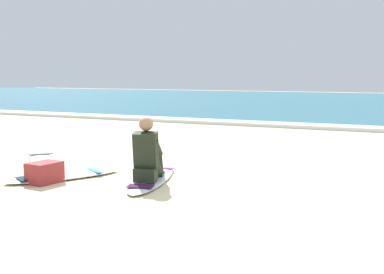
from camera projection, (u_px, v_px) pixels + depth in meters
The scene contains 8 objects.
ground_plane at pixel (170, 179), 8.07m from camera, with size 80.00×80.00×0.00m, color beige.
sea at pixel (366, 103), 27.90m from camera, with size 80.00×28.00×0.10m, color teal.
breaking_foam at pixel (305, 126), 15.71m from camera, with size 80.00×0.90×0.11m, color white.
surfboard_main at pixel (152, 178), 7.96m from camera, with size 1.22×2.39×0.08m.
surfer_seated at pixel (147, 156), 7.60m from camera, with size 0.53×0.77×0.95m.
surfboard_spare_near at pixel (44, 161), 9.47m from camera, with size 2.11×1.96×0.08m.
surfboard_spare_far at pixel (64, 176), 8.09m from camera, with size 1.35×1.90×0.08m.
beach_bag at pixel (45, 173), 7.73m from camera, with size 0.36×0.48×0.32m, color maroon.
Camera 1 is at (3.82, -6.96, 1.65)m, focal length 47.87 mm.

